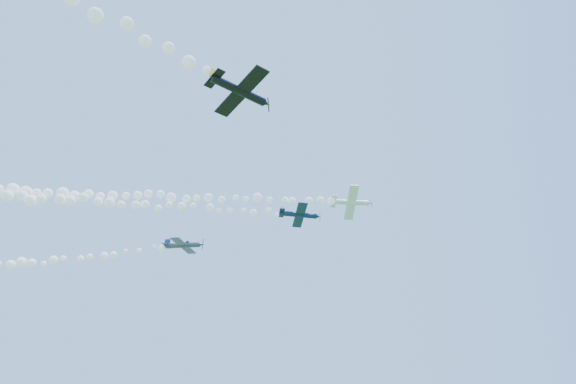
% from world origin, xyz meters
% --- Properties ---
extents(plane_white, '(7.86, 8.04, 2.66)m').
position_xyz_m(plane_white, '(15.50, 4.93, 51.50)').
color(plane_white, white).
extents(smoke_trail_white, '(71.73, 23.15, 3.25)m').
position_xyz_m(smoke_trail_white, '(-22.55, -6.27, 51.20)').
color(smoke_trail_white, white).
extents(plane_navy, '(7.82, 8.28, 2.60)m').
position_xyz_m(plane_navy, '(6.24, 2.95, 48.86)').
color(plane_navy, '#0E1E3E').
extents(smoke_trail_navy, '(68.12, 26.31, 3.06)m').
position_xyz_m(smoke_trail_navy, '(-29.95, -10.04, 48.66)').
color(smoke_trail_navy, white).
extents(plane_grey, '(7.33, 7.59, 2.68)m').
position_xyz_m(plane_grey, '(-12.99, -2.10, 42.20)').
color(plane_grey, '#373C50').
extents(plane_black, '(7.43, 7.06, 2.24)m').
position_xyz_m(plane_black, '(7.27, -34.59, 40.88)').
color(plane_black, black).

